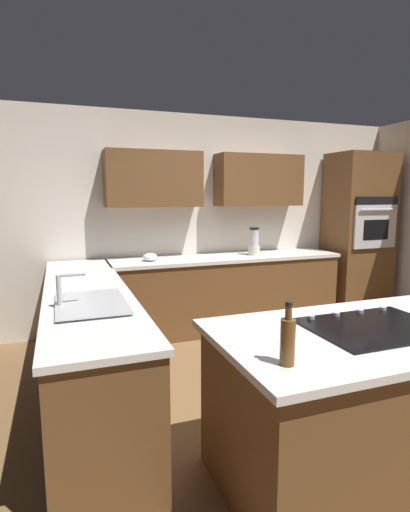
{
  "coord_description": "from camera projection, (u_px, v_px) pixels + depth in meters",
  "views": [
    {
      "loc": [
        2.0,
        2.72,
        1.65
      ],
      "look_at": [
        0.49,
        -1.42,
        0.97
      ],
      "focal_mm": 28.27,
      "sensor_mm": 36.0,
      "label": 1
    }
  ],
  "objects": [
    {
      "name": "cooktop",
      "position": [
        375.0,
        326.0,
        2.28
      ],
      "size": [
        0.76,
        0.56,
        0.03
      ],
      "color": "black",
      "rests_on": "island_top"
    },
    {
      "name": "wall_back",
      "position": [
        220.0,
        212.0,
        5.12
      ],
      "size": [
        6.0,
        0.44,
        2.6
      ],
      "color": "silver",
      "rests_on": "ground"
    },
    {
      "name": "lower_cabinets_side",
      "position": [
        89.0,
        345.0,
        3.29
      ],
      "size": [
        0.6,
        2.9,
        0.86
      ],
      "primitive_type": "cube",
      "color": "brown",
      "rests_on": "ground"
    },
    {
      "name": "island_top",
      "position": [
        375.0,
        331.0,
        2.28
      ],
      "size": [
        1.85,
        1.0,
        0.04
      ],
      "primitive_type": "cube",
      "color": "silver",
      "rests_on": "island_base"
    },
    {
      "name": "sink_unit",
      "position": [
        90.0,
        303.0,
        2.73
      ],
      "size": [
        0.46,
        0.7,
        0.23
      ],
      "color": "#515456",
      "rests_on": "countertop_side"
    },
    {
      "name": "oil_bottle",
      "position": [
        288.0,
        340.0,
        1.77
      ],
      "size": [
        0.07,
        0.07,
        0.29
      ],
      "color": "brown",
      "rests_on": "island_top"
    },
    {
      "name": "lower_cabinets_back",
      "position": [
        226.0,
        294.0,
        4.96
      ],
      "size": [
        2.8,
        0.6,
        0.86
      ],
      "primitive_type": "cube",
      "color": "brown",
      "rests_on": "ground"
    },
    {
      "name": "wall_oven",
      "position": [
        358.0,
        235.0,
        5.51
      ],
      "size": [
        0.8,
        0.66,
        2.18
      ],
      "color": "brown",
      "rests_on": "ground"
    },
    {
      "name": "mixing_bowl",
      "position": [
        150.0,
        257.0,
        4.53
      ],
      "size": [
        0.16,
        0.16,
        0.09
      ],
      "primitive_type": "ellipsoid",
      "color": "white",
      "rests_on": "countertop_back"
    },
    {
      "name": "island_base",
      "position": [
        370.0,
        405.0,
        2.35
      ],
      "size": [
        1.77,
        0.92,
        0.86
      ],
      "primitive_type": "cube",
      "color": "brown",
      "rests_on": "ground"
    },
    {
      "name": "countertop_back",
      "position": [
        227.0,
        258.0,
        4.89
      ],
      "size": [
        2.84,
        0.64,
        0.04
      ],
      "primitive_type": "cube",
      "color": "silver",
      "rests_on": "lower_cabinets_back"
    },
    {
      "name": "blender",
      "position": [
        254.0,
        243.0,
        4.95
      ],
      "size": [
        0.15,
        0.15,
        0.34
      ],
      "color": "beige",
      "rests_on": "countertop_back"
    },
    {
      "name": "countertop_side",
      "position": [
        86.0,
        291.0,
        3.22
      ],
      "size": [
        0.64,
        2.94,
        0.04
      ],
      "primitive_type": "cube",
      "color": "silver",
      "rests_on": "lower_cabinets_side"
    },
    {
      "name": "ground_plane",
      "position": [
        315.0,
        388.0,
        3.46
      ],
      "size": [
        14.0,
        14.0,
        0.0
      ],
      "primitive_type": "plane",
      "color": "brown"
    }
  ]
}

